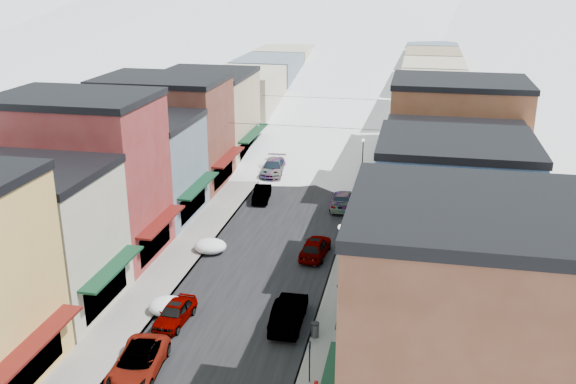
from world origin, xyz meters
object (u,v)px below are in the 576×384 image
at_px(car_dark_hatch, 262,194).
at_px(car_green_sedan, 289,312).
at_px(trash_can, 315,330).
at_px(car_white_suv, 138,363).
at_px(streetlamp_near, 340,248).
at_px(car_silver_sedan, 175,313).

xyz_separation_m(car_dark_hatch, car_green_sedan, (7.00, -21.56, 0.14)).
bearing_deg(trash_can, car_white_suv, -148.18).
bearing_deg(trash_can, streetlamp_near, 84.54).
relative_size(car_white_suv, car_silver_sedan, 1.30).
distance_m(car_silver_sedan, streetlamp_near, 11.73).
distance_m(car_dark_hatch, streetlamp_near, 19.00).
xyz_separation_m(car_white_suv, car_dark_hatch, (0.00, 28.33, -0.05)).
relative_size(trash_can, streetlamp_near, 0.19).
distance_m(car_white_suv, car_green_sedan, 9.74).
relative_size(car_green_sedan, streetlamp_near, 1.08).
relative_size(car_white_suv, car_dark_hatch, 1.27).
bearing_deg(car_green_sedan, car_silver_sedan, 8.30).
distance_m(car_green_sedan, trash_can, 2.26).
bearing_deg(car_white_suv, streetlamp_near, 46.08).
bearing_deg(car_silver_sedan, car_green_sedan, 13.70).
bearing_deg(car_green_sedan, car_white_suv, 42.52).
xyz_separation_m(car_white_suv, car_silver_sedan, (0.00, 5.56, -0.04)).
distance_m(car_silver_sedan, trash_can, 8.85).
bearing_deg(car_green_sedan, streetlamp_near, -116.75).
height_order(car_silver_sedan, trash_can, car_silver_sedan).
bearing_deg(streetlamp_near, car_silver_sedan, -145.65).
distance_m(car_white_suv, car_silver_sedan, 5.56).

